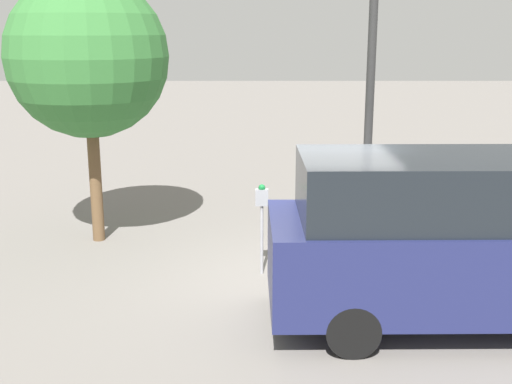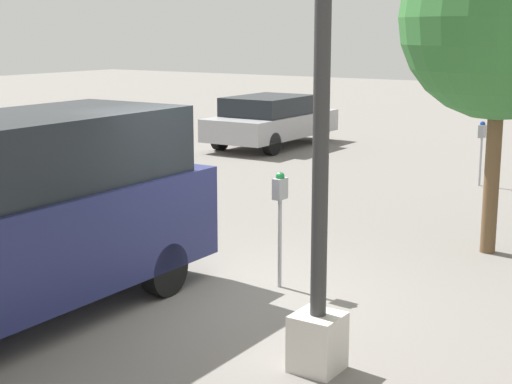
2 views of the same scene
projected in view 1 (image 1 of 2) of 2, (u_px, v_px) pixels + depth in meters
The scene contains 5 objects.
ground_plane at pixel (301, 283), 9.84m from camera, with size 80.00×80.00×0.00m, color slate.
parking_meter_near at pixel (262, 208), 9.95m from camera, with size 0.20×0.11×1.46m.
lamp_post at pixel (367, 155), 11.35m from camera, with size 0.44×0.44×5.32m.
parked_van at pixel (464, 237), 8.16m from camera, with size 5.05×1.94×2.25m.
street_tree at pixel (88, 57), 11.04m from camera, with size 2.81×2.81×4.72m.
Camera 1 is at (-0.69, -9.20, 3.77)m, focal length 45.00 mm.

